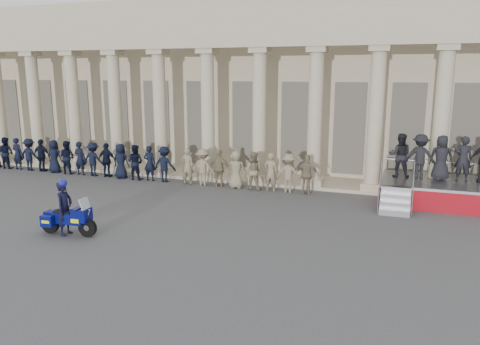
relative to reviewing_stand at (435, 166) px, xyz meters
name	(u,v)px	position (x,y,z in m)	size (l,w,h in m)	color
ground	(149,233)	(-8.96, -7.28, -1.50)	(90.00, 90.00, 0.00)	#434345
building	(272,84)	(-8.96, 7.46, 3.02)	(40.00, 12.50, 9.00)	tan
officer_rank	(131,162)	(-13.89, -0.51, -0.63)	(18.47, 0.66, 1.74)	black
reviewing_stand	(435,166)	(0.00, 0.00, 0.00)	(4.47, 4.23, 2.74)	gray
motorcycle	(69,218)	(-11.36, -8.26, -0.94)	(2.02, 0.84, 1.30)	black
rider	(65,207)	(-11.47, -8.27, -0.58)	(0.47, 0.68, 1.87)	black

